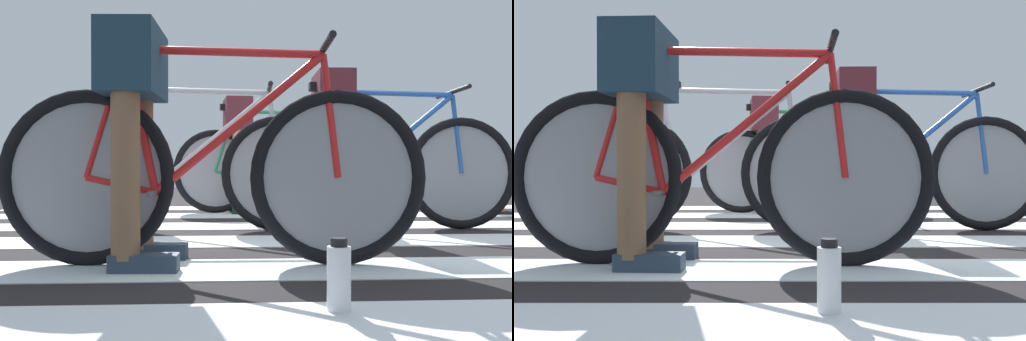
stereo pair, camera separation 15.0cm
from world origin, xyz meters
TOP-DOWN VIEW (x-y plane):
  - ground at (0.00, 0.00)m, footprint 18.00×14.00m
  - crosswalk_markings at (-0.01, 0.08)m, footprint 5.46×4.23m
  - bicycle_1_of_4 at (-0.48, -0.97)m, footprint 1.74×0.52m
  - cyclist_1_of_4 at (-0.79, -0.95)m, footprint 0.33×0.42m
  - bicycle_2_of_4 at (-0.61, 0.20)m, footprint 1.74×0.52m
  - bicycle_3_of_4 at (0.57, 0.23)m, footprint 1.74×0.52m
  - cyclist_3_of_4 at (0.26, 0.24)m, footprint 0.32×0.42m
  - bicycle_4_of_4 at (-0.01, 1.52)m, footprint 1.73×0.52m
  - cyclist_4_of_4 at (-0.32, 1.49)m, footprint 0.34×0.43m
  - water_bottle at (-0.10, -1.69)m, footprint 0.07×0.07m
  - traffic_cone at (1.80, 1.36)m, footprint 0.39×0.39m

SIDE VIEW (x-z plane):
  - ground at x=0.00m, z-range 0.00..0.02m
  - crosswalk_markings at x=-0.01m, z-range 0.02..0.02m
  - water_bottle at x=-0.10m, z-range 0.01..0.22m
  - traffic_cone at x=1.80m, z-range 0.01..0.46m
  - bicycle_1_of_4 at x=-0.48m, z-range -0.06..0.87m
  - bicycle_2_of_4 at x=-0.61m, z-range -0.06..0.87m
  - bicycle_3_of_4 at x=0.57m, z-range -0.06..0.87m
  - bicycle_4_of_4 at x=-0.01m, z-range -0.06..0.87m
  - cyclist_1_of_4 at x=-0.79m, z-range 0.16..1.13m
  - cyclist_4_of_4 at x=-0.32m, z-range 0.17..1.15m
  - cyclist_3_of_4 at x=0.26m, z-range 0.17..1.16m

